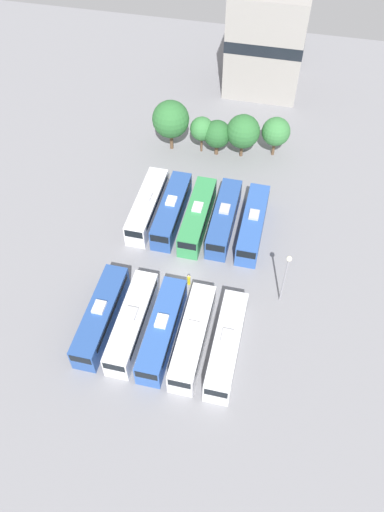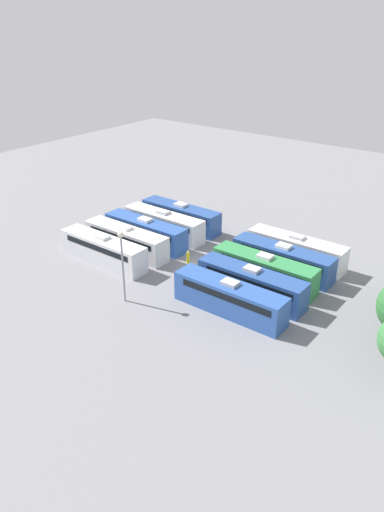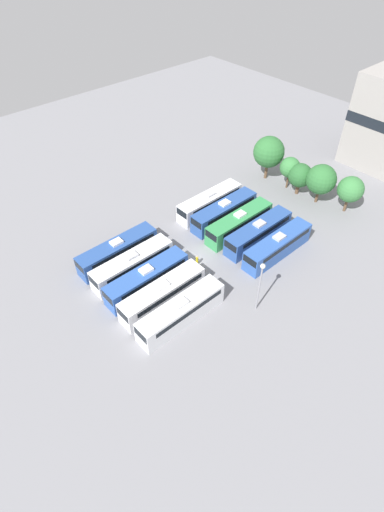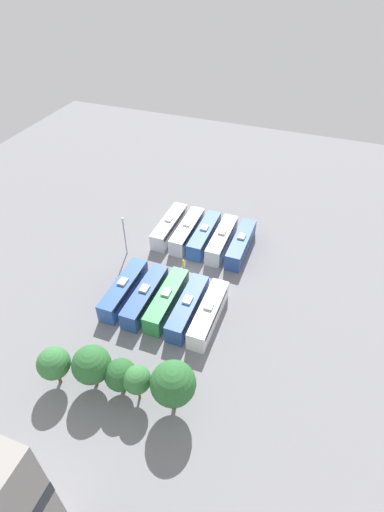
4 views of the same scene
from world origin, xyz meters
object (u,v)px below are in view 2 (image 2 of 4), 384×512
object	(u,v)px
bus_3	(126,240)
bus_7	(265,270)
worker_person	(188,257)
bus_6	(283,259)
bus_2	(146,231)
bus_9	(230,297)
bus_5	(297,249)
bus_4	(104,249)
bus_0	(181,216)
light_pole	(122,255)
bus_8	(252,283)
bus_1	(164,223)

from	to	relation	value
bus_3	bus_7	xyz separation A→B (m)	(-3.35, 17.20, 0.00)
bus_3	worker_person	xyz separation A→B (m)	(-2.26, 7.71, -0.94)
bus_7	bus_6	bearing A→B (deg)	174.66
bus_3	bus_6	bearing A→B (deg)	111.24
bus_2	bus_9	xyz separation A→B (m)	(7.02, 17.33, 0.00)
bus_5	bus_3	bearing A→B (deg)	-60.23
bus_4	bus_7	size ratio (longest dim) A/B	1.00
bus_0	bus_7	xyz separation A→B (m)	(6.83, 16.89, 0.00)
bus_0	bus_2	xyz separation A→B (m)	(6.84, -0.19, 0.00)
bus_5	worker_person	bearing A→B (deg)	-51.67
bus_2	bus_5	bearing A→B (deg)	111.06
bus_4	bus_9	size ratio (longest dim) A/B	1.00
bus_4	worker_person	bearing A→B (deg)	126.72
bus_7	light_pole	xyz separation A→B (m)	(11.70, -9.33, 3.51)
bus_8	bus_9	size ratio (longest dim) A/B	1.00
bus_1	bus_4	size ratio (longest dim) A/B	1.00
bus_3	bus_7	bearing A→B (deg)	101.03
bus_2	bus_3	xyz separation A→B (m)	(3.33, -0.13, 0.00)
bus_3	bus_7	world-z (taller)	same
bus_0	bus_7	distance (m)	18.22
bus_3	bus_2	bearing A→B (deg)	177.83
bus_0	bus_5	distance (m)	17.26
bus_9	bus_7	bearing A→B (deg)	-177.92
bus_0	bus_9	world-z (taller)	same
bus_9	light_pole	world-z (taller)	light_pole
bus_5	worker_person	world-z (taller)	bus_5
bus_8	bus_4	bearing A→B (deg)	-78.53
bus_5	bus_0	bearing A→B (deg)	-90.43
bus_1	bus_9	distance (m)	20.07
bus_6	worker_person	distance (m)	10.86
bus_0	bus_3	distance (m)	10.18
bus_2	worker_person	xyz separation A→B (m)	(1.08, 7.59, -0.94)
bus_2	bus_6	world-z (taller)	same
bus_6	worker_person	size ratio (longest dim) A/B	7.30
bus_0	bus_4	distance (m)	13.78
bus_3	bus_8	size ratio (longest dim) A/B	1.00
bus_1	light_pole	size ratio (longest dim) A/B	1.53
bus_5	bus_7	world-z (taller)	same
bus_0	bus_2	bearing A→B (deg)	-1.55
bus_6	light_pole	world-z (taller)	light_pole
bus_7	light_pole	bearing A→B (deg)	-38.59
bus_3	light_pole	bearing A→B (deg)	43.31
bus_4	bus_8	bearing A→B (deg)	101.47
bus_7	bus_5	bearing A→B (deg)	176.86
bus_6	bus_0	bearing A→B (deg)	-101.08
bus_0	bus_6	world-z (taller)	same
bus_3	bus_5	bearing A→B (deg)	119.77
bus_2	bus_3	distance (m)	3.34
bus_3	bus_7	size ratio (longest dim) A/B	1.00
bus_9	bus_3	bearing A→B (deg)	-101.92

